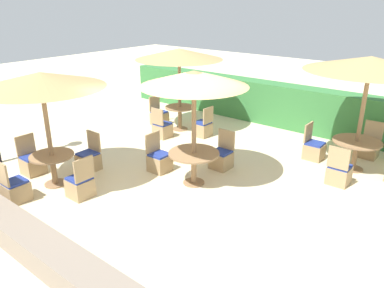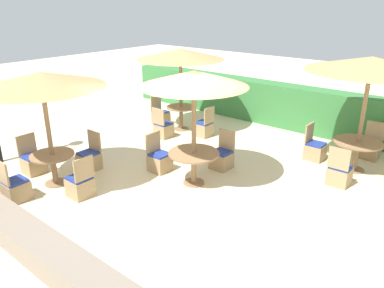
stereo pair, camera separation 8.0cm
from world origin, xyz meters
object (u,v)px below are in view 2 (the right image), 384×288
object	(u,v)px
patio_chair_back_right_south	(339,174)
patio_chair_front_left_west	(33,162)
patio_chair_back_left_west	(160,117)
patio_chair_back_left_south	(163,129)
round_table_back_right	(357,147)
patio_chair_front_left_east	(80,185)
patio_chair_back_right_north	(370,148)
parasol_front_left	(41,80)
round_table_back_left	(181,112)
patio_chair_back_left_east	(204,128)
round_table_front_left	(53,162)
parasol_back_left	(180,54)
parasol_center	(194,79)
patio_chair_center_west	(159,160)
parasol_back_right	(372,64)
patio_chair_back_right_west	(315,150)
patio_chair_center_north	(222,158)
patio_chair_front_left_south	(15,188)
patio_chair_front_left_north	(89,159)
round_table_center	(194,159)

from	to	relation	value
patio_chair_back_right_south	patio_chair_front_left_west	size ratio (longest dim) A/B	1.00
patio_chair_back_left_west	patio_chair_back_left_south	size ratio (longest dim) A/B	1.00
round_table_back_right	patio_chair_front_left_east	xyz separation A→B (m)	(-4.03, -4.99, -0.34)
patio_chair_back_left_west	patio_chair_back_left_south	world-z (taller)	same
patio_chair_back_right_north	parasol_front_left	xyz separation A→B (m)	(-5.01, -6.07, 2.09)
round_table_back_left	patio_chair_back_left_east	world-z (taller)	patio_chair_back_left_east
patio_chair_back_right_south	round_table_front_left	size ratio (longest dim) A/B	0.98
parasol_back_left	patio_chair_back_left_west	distance (m)	2.27
parasol_center	patio_chair_center_west	world-z (taller)	parasol_center
patio_chair_front_left_west	round_table_front_left	bearing A→B (deg)	90.31
parasol_back_right	round_table_back_left	distance (m)	5.64
patio_chair_back_right_west	parasol_center	world-z (taller)	parasol_center
patio_chair_center_north	parasol_front_left	size ratio (longest dim) A/B	0.36
patio_chair_back_right_south	parasol_center	xyz separation A→B (m)	(-2.54, -2.02, 2.11)
patio_chair_back_right_north	patio_chair_back_left_south	world-z (taller)	same
round_table_front_left	patio_chair_center_west	bearing A→B (deg)	56.50
patio_chair_front_left_west	patio_chair_back_right_south	bearing A→B (deg)	124.49
patio_chair_back_right_south	parasol_front_left	bearing A→B (deg)	-140.85
patio_chair_back_right_west	patio_chair_center_west	size ratio (longest dim) A/B	1.00
parasol_center	patio_chair_front_left_east	size ratio (longest dim) A/B	2.74
patio_chair_front_left_south	round_table_back_left	size ratio (longest dim) A/B	1.01
parasol_back_right	parasol_back_left	size ratio (longest dim) A/B	1.10
patio_chair_back_left_south	patio_chair_back_left_east	bearing A→B (deg)	43.72
parasol_back_right	patio_chair_front_left_north	world-z (taller)	parasol_back_right
patio_chair_back_right_north	round_table_back_left	xyz separation A→B (m)	(-5.31, -1.42, 0.30)
patio_chair_center_north	parasol_back_left	world-z (taller)	parasol_back_left
parasol_front_left	patio_chair_front_left_north	distance (m)	2.30
round_table_front_left	patio_chair_front_left_east	bearing A→B (deg)	1.65
patio_chair_back_right_north	parasol_front_left	distance (m)	8.15
parasol_front_left	patio_chair_back_right_west	bearing A→B (deg)	52.07
round_table_back_left	parasol_back_left	bearing A→B (deg)	0.00
parasol_center	parasol_back_left	distance (m)	3.78
patio_chair_back_right_west	round_table_center	xyz separation A→B (m)	(-1.54, -3.05, 0.34)
patio_chair_back_right_north	patio_chair_center_west	bearing A→B (deg)	47.86
patio_chair_back_right_south	parasol_front_left	size ratio (longest dim) A/B	0.36
patio_chair_front_left_south	parasol_back_left	bearing A→B (deg)	93.35
round_table_center	patio_chair_front_left_north	world-z (taller)	patio_chair_front_left_north
parasol_back_right	parasol_center	size ratio (longest dim) A/B	1.13
patio_chair_back_right_west	patio_chair_back_left_west	size ratio (longest dim) A/B	1.00
parasol_back_left	patio_chair_back_left_south	bearing A→B (deg)	-86.21
patio_chair_back_left_east	round_table_front_left	bearing A→B (deg)	172.00
parasol_front_left	patio_chair_back_left_east	distance (m)	5.10
patio_chair_center_north	parasol_front_left	distance (m)	4.42
patio_chair_center_north	parasol_back_right	bearing A→B (deg)	-142.89
round_table_center	patio_chair_front_left_east	distance (m)	2.47
parasol_back_right	patio_chair_back_right_north	xyz separation A→B (m)	(0.05, 1.06, -2.29)
parasol_front_left	patio_chair_front_left_south	xyz separation A→B (m)	(0.03, -0.92, -2.09)
patio_chair_center_north	patio_chair_front_left_west	size ratio (longest dim) A/B	1.00
patio_chair_back_right_south	round_table_front_left	distance (m)	6.36
round_table_back_right	patio_chair_front_left_south	size ratio (longest dim) A/B	1.22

